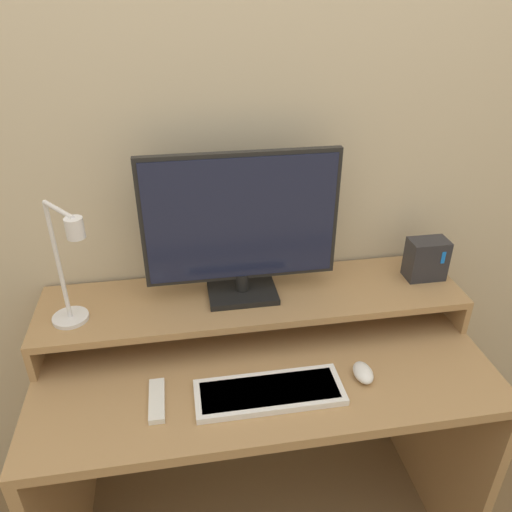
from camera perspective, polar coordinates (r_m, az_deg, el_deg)
The scene contains 9 objects.
wall_back at distance 1.49m, azimuth -1.47°, elevation 11.92°, with size 6.00×0.05×2.50m.
desk at distance 1.60m, azimuth 0.68°, elevation -17.35°, with size 1.26×0.60×0.75m.
monitor_shelf at distance 1.51m, azimuth -0.27°, elevation -4.98°, with size 1.26×0.30×0.11m.
monitor at distance 1.39m, azimuth -1.71°, elevation 3.47°, with size 0.55×0.15×0.44m.
desk_lamp at distance 1.36m, azimuth -20.60°, elevation -1.92°, with size 0.15×0.18×0.36m.
router_dock at distance 1.64m, azimuth 18.87°, elevation -0.33°, with size 0.12×0.08×0.13m.
keyboard at distance 1.33m, azimuth 1.53°, elevation -15.28°, with size 0.38×0.14×0.02m.
mouse at distance 1.40m, azimuth 12.14°, elevation -12.90°, with size 0.05×0.08×0.04m.
remote_control at distance 1.34m, azimuth -11.27°, elevation -15.89°, with size 0.04×0.14×0.02m.
Camera 1 is at (-0.20, -0.77, 1.70)m, focal length 35.00 mm.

